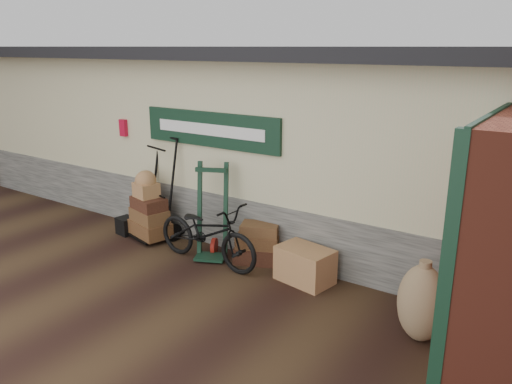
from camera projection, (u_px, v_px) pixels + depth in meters
ground at (188, 270)px, 7.43m from camera, size 80.00×80.00×0.00m
station_building at (284, 136)px, 9.15m from camera, size 14.40×4.10×3.20m
porter_trolley at (158, 187)px, 8.49m from camera, size 1.04×0.88×1.80m
green_barrow at (212, 211)px, 7.70m from camera, size 0.68×0.64×1.50m
suitcase_stack at (258, 242)px, 7.64m from camera, size 0.83×0.69×0.63m
wicker_hamper at (305, 265)px, 7.01m from camera, size 0.84×0.63×0.50m
black_trunk at (126, 226)px, 8.82m from camera, size 0.34×0.30×0.30m
bicycle at (207, 229)px, 7.52m from camera, size 0.73×1.91×1.10m
burlap_sack_left at (422, 303)px, 5.55m from camera, size 0.70×0.65×0.91m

